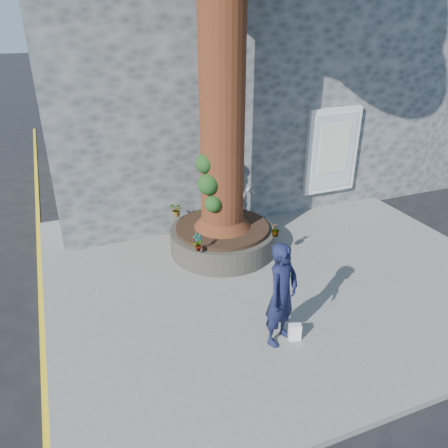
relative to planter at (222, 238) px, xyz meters
name	(u,v)px	position (x,y,z in m)	size (l,w,h in m)	color
ground	(222,314)	(-0.80, -2.00, -0.41)	(120.00, 120.00, 0.00)	black
pavement	(270,268)	(0.70, -1.00, -0.35)	(9.00, 8.00, 0.12)	slate
yellow_line	(42,321)	(-3.85, -1.00, -0.41)	(0.10, 30.00, 0.01)	yellow
stone_shop	(211,76)	(1.70, 5.20, 2.75)	(10.30, 8.30, 6.30)	#474A4C
neighbour_shop	(414,69)	(9.70, 5.20, 2.59)	(6.00, 8.00, 6.00)	#474A4C
planter	(222,238)	(0.00, 0.00, 0.00)	(2.30, 2.30, 0.60)	black
man	(282,295)	(-0.24, -3.11, 0.59)	(0.64, 0.42, 1.77)	#141737
woman	(240,194)	(0.93, 1.17, 0.48)	(0.75, 0.59, 1.55)	#B4B2AC
shopping_bag	(295,332)	(0.00, -3.19, -0.15)	(0.20, 0.12, 0.28)	white
plant_a	(198,242)	(-0.85, -0.85, 0.50)	(0.20, 0.14, 0.38)	gray
plant_b	(228,212)	(0.22, 0.19, 0.53)	(0.24, 0.24, 0.44)	gray
plant_c	(275,229)	(0.85, -0.85, 0.46)	(0.17, 0.17, 0.30)	gray
plant_d	(177,210)	(-0.78, 0.85, 0.47)	(0.30, 0.27, 0.33)	gray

